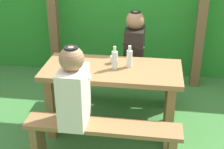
# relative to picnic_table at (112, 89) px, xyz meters

# --- Properties ---
(ground_plane) EXTENTS (12.00, 12.00, 0.00)m
(ground_plane) POSITION_rel_picnic_table_xyz_m (0.00, 0.00, -0.51)
(ground_plane) COLOR #387235
(hedge_backdrop) EXTENTS (6.40, 1.02, 1.72)m
(hedge_backdrop) POSITION_rel_picnic_table_xyz_m (0.00, 1.99, 0.35)
(hedge_backdrop) COLOR #257F27
(hedge_backdrop) RESTS_ON ground_plane
(pergola_post_right) EXTENTS (0.12, 0.12, 2.28)m
(pergola_post_right) POSITION_rel_picnic_table_xyz_m (0.99, 1.22, 0.63)
(pergola_post_right) COLOR brown
(pergola_post_right) RESTS_ON ground_plane
(picnic_table) EXTENTS (1.40, 0.64, 0.75)m
(picnic_table) POSITION_rel_picnic_table_xyz_m (0.00, 0.00, 0.00)
(picnic_table) COLOR olive
(picnic_table) RESTS_ON ground_plane
(bench_near) EXTENTS (1.40, 0.24, 0.46)m
(bench_near) POSITION_rel_picnic_table_xyz_m (0.00, -0.59, -0.18)
(bench_near) COLOR olive
(bench_near) RESTS_ON ground_plane
(bench_far) EXTENTS (1.40, 0.24, 0.46)m
(bench_far) POSITION_rel_picnic_table_xyz_m (0.00, 0.59, -0.18)
(bench_far) COLOR olive
(bench_far) RESTS_ON ground_plane
(person_white_shirt) EXTENTS (0.25, 0.35, 0.72)m
(person_white_shirt) POSITION_rel_picnic_table_xyz_m (-0.25, -0.59, 0.29)
(person_white_shirt) COLOR silver
(person_white_shirt) RESTS_ON bench_near
(person_black_coat) EXTENTS (0.25, 0.35, 0.72)m
(person_black_coat) POSITION_rel_picnic_table_xyz_m (0.18, 0.59, 0.29)
(person_black_coat) COLOR black
(person_black_coat) RESTS_ON bench_far
(drinking_glass) EXTENTS (0.07, 0.07, 0.08)m
(drinking_glass) POSITION_rel_picnic_table_xyz_m (0.00, 0.13, 0.28)
(drinking_glass) COLOR silver
(drinking_glass) RESTS_ON picnic_table
(bottle_left) EXTENTS (0.06, 0.06, 0.24)m
(bottle_left) POSITION_rel_picnic_table_xyz_m (0.03, -0.02, 0.34)
(bottle_left) COLOR silver
(bottle_left) RESTS_ON picnic_table
(bottle_right) EXTENTS (0.06, 0.06, 0.23)m
(bottle_right) POSITION_rel_picnic_table_xyz_m (0.17, 0.05, 0.34)
(bottle_right) COLOR silver
(bottle_right) RESTS_ON picnic_table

